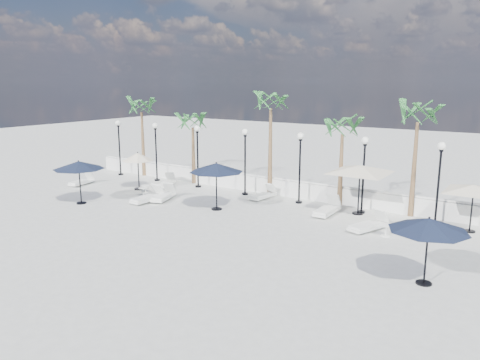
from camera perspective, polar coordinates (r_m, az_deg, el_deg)
The scene contains 30 objects.
ground at distance 22.38m, azimuth -8.56°, elevation -5.04°, with size 100.00×100.00×0.00m, color #A5A5A0.
balustrade at distance 28.06m, azimuth 1.73°, elevation -0.44°, with size 26.00×0.30×1.01m.
lamppost_0 at distance 33.72m, azimuth -14.54°, elevation 4.77°, with size 0.36×0.36×3.84m.
lamppost_1 at distance 31.21m, azimuth -10.23°, elevation 4.41°, with size 0.36×0.36×3.84m.
lamppost_2 at distance 28.91m, azimuth -5.21°, elevation 3.96°, with size 0.36×0.36×3.84m.
lamppost_3 at distance 26.87m, azimuth 0.63°, elevation 3.40°, with size 0.36×0.36×3.84m.
lamppost_4 at distance 25.15m, azimuth 7.32°, elevation 2.71°, with size 0.36×0.36×3.84m.
lamppost_5 at distance 23.82m, azimuth 14.88°, elevation 1.89°, with size 0.36×0.36×3.84m.
lamppost_6 at distance 22.96m, azimuth 23.14°, elevation 0.95°, with size 0.36×0.36×3.84m.
palm_0 at distance 32.99m, azimuth -11.92°, elevation 8.31°, with size 2.60×2.60×5.50m.
palm_1 at distance 30.01m, azimuth -5.78°, elevation 6.67°, with size 2.60×2.60×4.70m.
palm_2 at distance 26.65m, azimuth 3.78°, elevation 8.98°, with size 2.60×2.60×6.10m.
palm_3 at distance 24.88m, azimuth 12.39°, elevation 5.82°, with size 2.60×2.60×4.90m.
palm_4 at distance 23.72m, azimuth 20.86°, elevation 6.92°, with size 2.60×2.60×5.70m.
lounger_0 at distance 31.48m, azimuth -18.75°, elevation -0.15°, with size 0.93×1.93×0.69m.
lounger_1 at distance 26.07m, azimuth -11.19°, elevation -2.09°, with size 0.72×2.12×0.79m.
lounger_2 at distance 26.34m, azimuth -9.27°, elevation -1.90°, with size 1.24×2.13×0.76m.
lounger_3 at distance 29.68m, azimuth -8.91°, elevation -0.34°, with size 1.32×1.99×0.71m.
lounger_4 at distance 26.34m, azimuth 2.85°, elevation -1.80°, with size 0.81×1.91×0.69m.
lounger_5 at distance 23.60m, azimuth 10.58°, elevation -3.53°, with size 0.75×2.17×0.81m.
lounger_6 at distance 21.56m, azimuth 15.40°, elevation -5.29°, with size 1.36×2.19×0.78m.
side_table_0 at distance 28.27m, azimuth -11.46°, elevation -0.99°, with size 0.46×0.46×0.45m.
side_table_1 at distance 27.39m, azimuth -11.72°, elevation -1.34°, with size 0.53×0.53×0.51m.
side_table_2 at distance 20.95m, azimuth 17.35°, elevation -5.77°, with size 0.53×0.53×0.51m.
parasol_navy_left at distance 26.34m, azimuth -19.07°, elevation 1.70°, with size 2.70×2.70×2.38m.
parasol_navy_mid at distance 23.73m, azimuth -2.91°, elevation 1.49°, with size 2.78×2.78×2.49m.
parasol_navy_right at distance 16.10m, azimuth 22.02°, elevation -5.10°, with size 2.56×2.56×2.29m.
parasol_cream_sq_a at distance 23.57m, azimuth 14.46°, elevation 1.72°, with size 5.41×5.41×2.66m.
parasol_cream_sq_b at distance 22.52m, azimuth 26.65°, elevation -0.55°, with size 4.56×4.56×2.29m.
parasol_cream_small at distance 28.92m, azimuth -12.36°, elevation 2.73°, with size 1.89×1.89×2.33m.
Camera 1 is at (14.52, -15.74, 6.50)m, focal length 35.00 mm.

